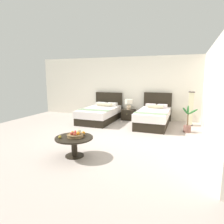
{
  "coord_description": "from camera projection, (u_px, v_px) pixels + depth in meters",
  "views": [
    {
      "loc": [
        2.3,
        -5.6,
        1.87
      ],
      "look_at": [
        -0.04,
        0.58,
        0.69
      ],
      "focal_mm": 32.26,
      "sensor_mm": 36.0,
      "label": 1
    }
  ],
  "objects": [
    {
      "name": "table_lamp",
      "position": [
        129.0,
        103.0,
        8.64
      ],
      "size": [
        0.33,
        0.33,
        0.44
      ],
      "color": "beige",
      "rests_on": "nightstand"
    },
    {
      "name": "wall_side_right",
      "position": [
        212.0,
        95.0,
        5.4
      ],
      "size": [
        0.12,
        5.64,
        2.72
      ],
      "primitive_type": "cube",
      "color": "silver",
      "rests_on": "ground"
    },
    {
      "name": "loose_apple",
      "position": [
        60.0,
        137.0,
        4.58
      ],
      "size": [
        0.07,
        0.07,
        0.07
      ],
      "color": "gold",
      "rests_on": "coffee_table"
    },
    {
      "name": "fruit_bowl",
      "position": [
        76.0,
        135.0,
        4.7
      ],
      "size": [
        0.39,
        0.39,
        0.18
      ],
      "color": "olive",
      "rests_on": "coffee_table"
    },
    {
      "name": "loose_orange",
      "position": [
        83.0,
        133.0,
        4.86
      ],
      "size": [
        0.09,
        0.09,
        0.09
      ],
      "color": "orange",
      "rests_on": "coffee_table"
    },
    {
      "name": "floor_lamp_corner",
      "position": [
        191.0,
        109.0,
        7.65
      ],
      "size": [
        0.22,
        0.22,
        1.3
      ],
      "color": "#2B2122",
      "rests_on": "ground"
    },
    {
      "name": "coffee_table",
      "position": [
        74.0,
        142.0,
        4.71
      ],
      "size": [
        0.88,
        0.88,
        0.47
      ],
      "color": "black",
      "rests_on": "ground"
    },
    {
      "name": "ground_plane",
      "position": [
        107.0,
        137.0,
        6.28
      ],
      "size": [
        9.42,
        10.04,
        0.02
      ],
      "primitive_type": "cube",
      "color": "#BBACA2"
    },
    {
      "name": "wall_back",
      "position": [
        134.0,
        88.0,
        9.01
      ],
      "size": [
        9.42,
        0.12,
        2.72
      ],
      "primitive_type": "cube",
      "color": "silver",
      "rests_on": "ground"
    },
    {
      "name": "potted_palm",
      "position": [
        188.0,
        124.0,
        6.77
      ],
      "size": [
        0.51,
        0.42,
        0.91
      ],
      "color": "brown",
      "rests_on": "ground"
    },
    {
      "name": "nightstand",
      "position": [
        128.0,
        115.0,
        8.71
      ],
      "size": [
        0.54,
        0.47,
        0.46
      ],
      "color": "black",
      "rests_on": "ground"
    },
    {
      "name": "bed_near_corner",
      "position": [
        153.0,
        117.0,
        7.69
      ],
      "size": [
        1.16,
        2.17,
        1.19
      ],
      "color": "black",
      "rests_on": "ground"
    },
    {
      "name": "bed_near_window",
      "position": [
        100.0,
        114.0,
        8.47
      ],
      "size": [
        1.29,
        2.2,
        1.14
      ],
      "color": "black",
      "rests_on": "ground"
    }
  ]
}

